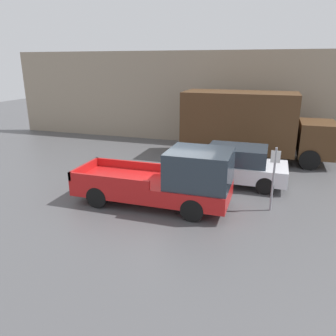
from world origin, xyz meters
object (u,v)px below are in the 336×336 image
(pickup_truck, at_px, (169,180))
(car, at_px, (234,165))
(delivery_truck, at_px, (249,124))
(parking_sign, at_px, (274,176))

(pickup_truck, bearing_deg, car, 58.20)
(pickup_truck, distance_m, car, 3.51)
(delivery_truck, xyz_separation_m, parking_sign, (1.35, -6.29, -0.55))
(delivery_truck, bearing_deg, car, -92.51)
(delivery_truck, bearing_deg, parking_sign, -77.90)
(car, relative_size, delivery_truck, 0.58)
(delivery_truck, relative_size, parking_sign, 3.36)
(delivery_truck, distance_m, parking_sign, 6.46)
(parking_sign, bearing_deg, delivery_truck, 102.10)
(car, distance_m, parking_sign, 2.80)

